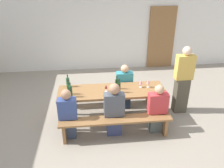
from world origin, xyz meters
The scene contains 20 objects.
ground_plane centered at (0.00, 0.00, 0.00)m, with size 24.00×24.00×0.00m, color gray.
back_wall centered at (0.00, 3.26, 1.60)m, with size 14.00×0.20×3.20m, color silver.
wooden_door centered at (2.06, 3.12, 1.05)m, with size 0.90×0.06×2.10m, color olive.
tasting_table centered at (0.00, 0.00, 0.67)m, with size 2.35×0.73×0.75m.
bench_near centered at (0.00, -0.66, 0.36)m, with size 2.25×0.30×0.45m.
bench_far centered at (0.00, 0.66, 0.36)m, with size 2.25×0.30×0.45m.
wine_bottle_0 centered at (0.13, -0.12, 0.87)m, with size 0.07×0.07×0.32m.
wine_bottle_1 centered at (-0.96, 0.29, 0.86)m, with size 0.08×0.08×0.29m.
wine_bottle_2 centered at (0.11, 0.06, 0.87)m, with size 0.07×0.07×0.31m.
wine_bottle_3 centered at (-0.92, -0.08, 0.87)m, with size 0.07×0.07×0.32m.
wine_bottle_4 centered at (-0.88, -0.20, 0.88)m, with size 0.07×0.07×0.32m.
wine_glass_0 centered at (1.03, -0.14, 0.88)m, with size 0.06×0.06×0.18m.
wine_glass_1 centered at (-0.13, -0.04, 0.86)m, with size 0.06×0.06×0.15m.
wine_glass_2 centered at (0.81, 0.05, 0.88)m, with size 0.08×0.08×0.18m.
wine_glass_3 centered at (0.65, 0.07, 0.87)m, with size 0.08×0.08×0.17m.
seated_guest_near_0 centered at (-0.94, -0.51, 0.51)m, with size 0.37×0.24×1.08m.
seated_guest_near_1 centered at (-0.01, -0.51, 0.55)m, with size 0.41×0.24×1.15m.
seated_guest_near_2 centered at (0.89, -0.51, 0.50)m, with size 0.40×0.24×1.07m.
seated_guest_far_0 centered at (0.36, 0.51, 0.53)m, with size 0.39×0.24×1.13m.
standing_host centered at (1.67, 0.17, 0.79)m, with size 0.40×0.24×1.63m.
Camera 1 is at (-0.49, -4.41, 3.05)m, focal length 36.66 mm.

